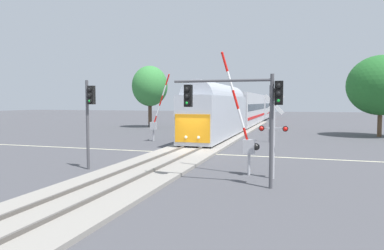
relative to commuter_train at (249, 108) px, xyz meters
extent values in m
plane|color=#47474C|center=(0.00, -31.84, -2.73)|extent=(220.00, 220.00, 0.00)
cube|color=beige|center=(0.00, -31.84, -2.72)|extent=(44.00, 0.20, 0.01)
cube|color=gray|center=(0.00, -31.84, -2.64)|extent=(4.40, 80.00, 0.18)
cube|color=#56514C|center=(-0.72, -31.84, -2.48)|extent=(0.10, 80.00, 0.14)
cube|color=#56514C|center=(0.71, -31.84, -2.48)|extent=(0.10, 80.00, 0.14)
cube|color=#B2B7C1|center=(0.00, -21.97, -0.46)|extent=(3.00, 16.99, 3.90)
cube|color=orange|center=(0.00, -30.49, -1.04)|extent=(2.76, 0.08, 2.15)
cylinder|color=#B2B7C1|center=(0.00, -21.97, 1.37)|extent=(2.76, 15.29, 2.76)
sphere|color=#F4F2CC|center=(-0.50, -30.50, -1.72)|extent=(0.24, 0.24, 0.24)
sphere|color=#F4F2CC|center=(0.50, -30.50, -1.72)|extent=(0.24, 0.24, 0.24)
cube|color=silver|center=(0.00, -1.07, -0.11)|extent=(3.00, 23.02, 4.60)
cube|color=black|center=(1.51, -1.07, 0.19)|extent=(0.04, 20.72, 0.90)
cube|color=red|center=(1.52, -1.07, -1.26)|extent=(0.04, 21.18, 0.36)
cube|color=silver|center=(0.00, 22.85, -0.11)|extent=(3.00, 23.02, 4.60)
cube|color=black|center=(1.51, 22.85, 0.19)|extent=(0.04, 20.72, 0.90)
cube|color=red|center=(1.52, 22.85, -1.26)|extent=(0.04, 21.18, 0.36)
cylinder|color=#B7B7BC|center=(5.33, -38.09, -2.18)|extent=(0.14, 0.14, 1.10)
cube|color=#B7B7BC|center=(5.33, -38.09, -1.28)|extent=(0.56, 0.40, 0.70)
sphere|color=black|center=(5.68, -38.09, -1.28)|extent=(0.36, 0.36, 0.36)
cylinder|color=red|center=(5.19, -38.09, -0.81)|extent=(0.40, 0.12, 0.97)
cylinder|color=white|center=(4.91, -38.09, 0.13)|extent=(0.40, 0.12, 0.97)
cylinder|color=red|center=(4.62, -38.09, 1.07)|extent=(0.40, 0.12, 0.97)
cylinder|color=white|center=(4.34, -38.09, 2.01)|extent=(0.40, 0.12, 0.97)
cylinder|color=red|center=(4.06, -38.09, 2.95)|extent=(0.40, 0.12, 0.97)
sphere|color=red|center=(3.92, -38.09, 3.42)|extent=(0.14, 0.14, 0.14)
cylinder|color=#B2B2B7|center=(6.54, -38.54, -0.77)|extent=(0.14, 0.14, 3.91)
cube|color=white|center=(6.54, -38.56, 0.83)|extent=(0.98, 0.05, 0.98)
cube|color=white|center=(6.54, -38.56, 0.83)|extent=(0.98, 0.05, 0.98)
cube|color=#B2B2B7|center=(6.54, -38.54, -0.30)|extent=(1.10, 0.08, 0.08)
cylinder|color=black|center=(5.99, -38.64, -0.30)|extent=(0.26, 0.18, 0.26)
cylinder|color=black|center=(7.09, -38.64, -0.30)|extent=(0.26, 0.18, 0.26)
sphere|color=red|center=(5.99, -38.74, -0.30)|extent=(0.20, 0.20, 0.20)
sphere|color=red|center=(7.09, -38.74, -0.30)|extent=(0.20, 0.20, 0.20)
cone|color=black|center=(6.54, -38.54, 1.30)|extent=(0.28, 0.28, 0.22)
cylinder|color=#B7B7BC|center=(-5.34, -25.60, -2.18)|extent=(0.14, 0.14, 1.10)
cube|color=#B7B7BC|center=(-5.34, -25.60, -1.28)|extent=(0.56, 0.40, 0.70)
sphere|color=black|center=(-5.69, -25.60, -1.28)|extent=(0.36, 0.36, 0.36)
cylinder|color=red|center=(-5.18, -25.60, -0.81)|extent=(0.43, 0.12, 0.98)
cylinder|color=white|center=(-4.86, -25.60, 0.14)|extent=(0.43, 0.12, 0.98)
cylinder|color=red|center=(-4.54, -25.60, 1.08)|extent=(0.43, 0.12, 0.98)
cylinder|color=white|center=(-4.22, -25.60, 2.02)|extent=(0.43, 0.12, 0.98)
cylinder|color=red|center=(-3.91, -25.60, 2.97)|extent=(0.43, 0.12, 0.98)
sphere|color=red|center=(-3.75, -25.60, 3.44)|extent=(0.14, 0.14, 0.14)
cylinder|color=#4C4C51|center=(6.59, -40.49, -0.30)|extent=(0.16, 0.16, 4.86)
cube|color=black|center=(6.87, -40.49, 1.33)|extent=(0.34, 0.26, 1.00)
sphere|color=#262626|center=(6.87, -40.64, 1.65)|extent=(0.20, 0.20, 0.20)
cylinder|color=black|center=(6.87, -40.67, 1.65)|extent=(0.24, 0.10, 0.24)
sphere|color=#262626|center=(6.87, -40.64, 1.33)|extent=(0.20, 0.20, 0.20)
cylinder|color=black|center=(6.87, -40.67, 1.33)|extent=(0.24, 0.10, 0.24)
sphere|color=green|center=(6.87, -40.64, 1.01)|extent=(0.20, 0.20, 0.20)
cylinder|color=black|center=(6.87, -40.67, 1.01)|extent=(0.24, 0.10, 0.24)
cylinder|color=#4C4C51|center=(4.42, -40.49, 1.88)|extent=(4.34, 0.12, 0.12)
cube|color=black|center=(2.90, -40.49, 1.23)|extent=(0.34, 0.26, 1.00)
sphere|color=#262626|center=(2.90, -40.64, 1.55)|extent=(0.20, 0.20, 0.20)
cylinder|color=black|center=(2.90, -40.67, 1.55)|extent=(0.24, 0.10, 0.24)
sphere|color=#262626|center=(2.90, -40.64, 1.23)|extent=(0.20, 0.20, 0.20)
cylinder|color=black|center=(2.90, -40.67, 1.23)|extent=(0.24, 0.10, 0.24)
sphere|color=green|center=(2.90, -40.64, 0.91)|extent=(0.20, 0.20, 0.20)
cylinder|color=black|center=(2.90, -40.67, 0.91)|extent=(0.24, 0.10, 0.24)
cylinder|color=#4C4C51|center=(-3.30, -39.14, -0.30)|extent=(0.16, 0.16, 4.85)
cube|color=black|center=(-3.02, -39.14, 1.32)|extent=(0.34, 0.26, 1.00)
sphere|color=#262626|center=(-3.02, -39.29, 1.64)|extent=(0.20, 0.20, 0.20)
cylinder|color=black|center=(-3.02, -39.32, 1.64)|extent=(0.24, 0.10, 0.24)
sphere|color=#262626|center=(-3.02, -39.29, 1.32)|extent=(0.20, 0.20, 0.20)
cylinder|color=black|center=(-3.02, -39.32, 1.32)|extent=(0.24, 0.10, 0.24)
sphere|color=green|center=(-3.02, -39.29, 1.00)|extent=(0.20, 0.20, 0.20)
cylinder|color=black|center=(-3.02, -39.32, 1.00)|extent=(0.24, 0.10, 0.24)
cylinder|color=#4C4C51|center=(5.14, -23.12, -0.13)|extent=(0.16, 0.16, 5.20)
cube|color=black|center=(5.42, -23.12, 1.68)|extent=(0.34, 0.26, 1.00)
sphere|color=#262626|center=(5.42, -23.27, 2.00)|extent=(0.20, 0.20, 0.20)
cylinder|color=black|center=(5.42, -23.30, 2.00)|extent=(0.24, 0.10, 0.24)
sphere|color=#262626|center=(5.42, -23.27, 1.68)|extent=(0.20, 0.20, 0.20)
cylinder|color=black|center=(5.42, -23.30, 1.68)|extent=(0.24, 0.10, 0.24)
sphere|color=green|center=(5.42, -23.27, 1.36)|extent=(0.20, 0.20, 0.20)
cylinder|color=black|center=(5.42, -23.30, 1.36)|extent=(0.24, 0.10, 0.24)
cylinder|color=brown|center=(15.83, -14.68, -1.19)|extent=(0.45, 0.45, 3.07)
ellipsoid|color=#236628|center=(15.83, -14.68, 2.70)|extent=(6.85, 6.85, 6.29)
cylinder|color=#4C3828|center=(-12.93, -9.40, -0.83)|extent=(0.53, 0.53, 3.79)
ellipsoid|color=#38843D|center=(-12.93, -9.40, 3.23)|extent=(5.11, 5.11, 5.77)
camera|label=1|loc=(7.70, -55.40, 0.96)|focal=32.42mm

